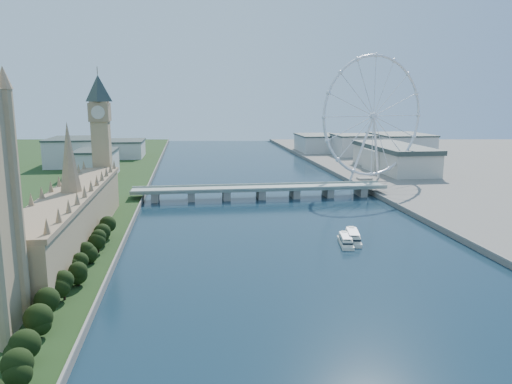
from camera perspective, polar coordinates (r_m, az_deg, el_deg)
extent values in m
cube|color=tan|center=(306.13, -20.15, -2.96)|extent=(24.00, 200.00, 28.00)
cone|color=#937A59|center=(300.04, -20.59, 3.73)|extent=(12.00, 12.00, 40.00)
cube|color=tan|center=(406.47, -17.18, 4.20)|extent=(13.00, 13.00, 80.00)
cube|color=#937A59|center=(404.32, -17.44, 8.70)|extent=(15.00, 15.00, 14.00)
pyramid|color=#2D3833|center=(404.51, -17.67, 12.66)|extent=(20.02, 20.02, 20.00)
cube|color=gray|center=(432.01, 0.55, 0.42)|extent=(220.00, 22.00, 2.00)
cube|color=gray|center=(429.56, -11.42, -0.50)|extent=(6.00, 20.00, 7.50)
cube|color=gray|center=(428.58, -7.42, -0.41)|extent=(6.00, 20.00, 7.50)
cube|color=gray|center=(429.70, -3.42, -0.30)|extent=(6.00, 20.00, 7.50)
cube|color=gray|center=(432.89, 0.55, -0.20)|extent=(6.00, 20.00, 7.50)
cube|color=gray|center=(438.13, 4.43, -0.10)|extent=(6.00, 20.00, 7.50)
cube|color=gray|center=(445.32, 8.21, 0.00)|extent=(6.00, 20.00, 7.50)
cube|color=gray|center=(454.39, 11.85, 0.09)|extent=(6.00, 20.00, 7.50)
torus|color=silver|center=(509.16, 13.28, 8.45)|extent=(113.60, 39.12, 118.60)
cylinder|color=silver|center=(509.16, 13.28, 8.45)|extent=(7.25, 6.61, 6.00)
cube|color=gray|center=(523.65, 12.29, 1.50)|extent=(14.00, 10.00, 2.00)
cube|color=beige|center=(563.79, -17.77, 3.11)|extent=(40.00, 60.00, 26.00)
cube|color=beige|center=(658.92, -19.89, 4.28)|extent=(60.00, 80.00, 32.00)
cube|color=beige|center=(729.63, -14.71, 4.75)|extent=(50.00, 70.00, 22.00)
cube|color=beige|center=(744.08, 11.29, 5.24)|extent=(60.00, 60.00, 28.00)
cube|color=beige|center=(747.27, 16.16, 5.12)|extent=(70.00, 90.00, 30.00)
cube|color=beige|center=(789.89, 7.11, 5.53)|extent=(60.00, 80.00, 24.00)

